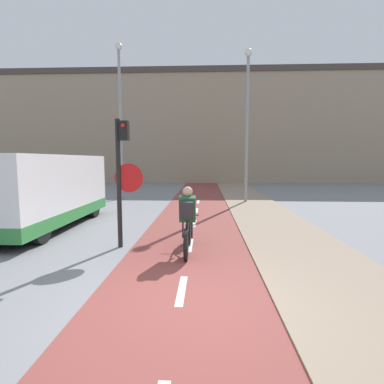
{
  "coord_description": "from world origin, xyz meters",
  "views": [
    {
      "loc": [
        0.37,
        -4.01,
        2.07
      ],
      "look_at": [
        0.0,
        4.04,
        1.2
      ],
      "focal_mm": 28.0,
      "sensor_mm": 36.0,
      "label": 1
    }
  ],
  "objects_px": {
    "cyclist_near": "(188,222)",
    "van": "(42,192)",
    "traffic_light_pole": "(122,169)",
    "street_lamp_far": "(120,107)",
    "street_lamp_sidewalk": "(247,111)"
  },
  "relations": [
    {
      "from": "traffic_light_pole",
      "to": "street_lamp_far",
      "type": "height_order",
      "value": "street_lamp_far"
    },
    {
      "from": "street_lamp_sidewalk",
      "to": "cyclist_near",
      "type": "xyz_separation_m",
      "value": [
        -2.35,
        -8.1,
        -3.67
      ]
    },
    {
      "from": "cyclist_near",
      "to": "van",
      "type": "relative_size",
      "value": 0.33
    },
    {
      "from": "traffic_light_pole",
      "to": "street_lamp_sidewalk",
      "type": "xyz_separation_m",
      "value": [
        3.89,
        7.72,
        2.51
      ]
    },
    {
      "from": "traffic_light_pole",
      "to": "street_lamp_sidewalk",
      "type": "height_order",
      "value": "street_lamp_sidewalk"
    },
    {
      "from": "traffic_light_pole",
      "to": "van",
      "type": "height_order",
      "value": "traffic_light_pole"
    },
    {
      "from": "traffic_light_pole",
      "to": "street_lamp_sidewalk",
      "type": "relative_size",
      "value": 0.42
    },
    {
      "from": "street_lamp_far",
      "to": "van",
      "type": "xyz_separation_m",
      "value": [
        -0.51,
        -6.81,
        -3.67
      ]
    },
    {
      "from": "van",
      "to": "traffic_light_pole",
      "type": "bearing_deg",
      "value": -32.44
    },
    {
      "from": "traffic_light_pole",
      "to": "van",
      "type": "bearing_deg",
      "value": 147.56
    },
    {
      "from": "traffic_light_pole",
      "to": "street_lamp_sidewalk",
      "type": "distance_m",
      "value": 9.0
    },
    {
      "from": "cyclist_near",
      "to": "van",
      "type": "xyz_separation_m",
      "value": [
        -4.55,
        2.3,
        0.38
      ]
    },
    {
      "from": "street_lamp_sidewalk",
      "to": "van",
      "type": "height_order",
      "value": "street_lamp_sidewalk"
    },
    {
      "from": "traffic_light_pole",
      "to": "cyclist_near",
      "type": "relative_size",
      "value": 1.67
    },
    {
      "from": "van",
      "to": "street_lamp_far",
      "type": "bearing_deg",
      "value": 85.69
    }
  ]
}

